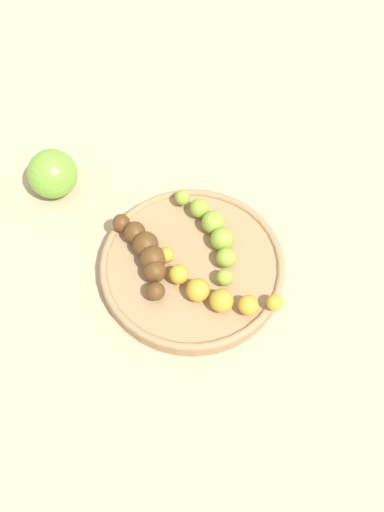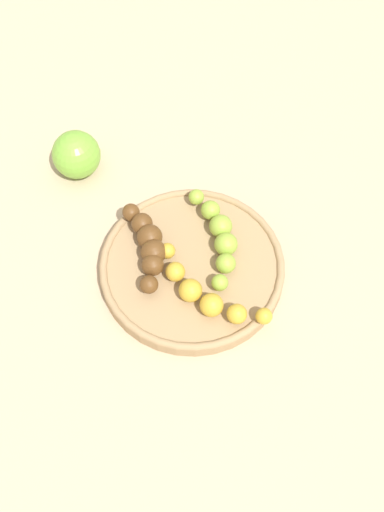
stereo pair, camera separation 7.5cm
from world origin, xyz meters
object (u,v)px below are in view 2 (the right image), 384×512
object	(u,v)px
banana_green	(219,236)
banana_overripe	(148,245)
banana_spotted	(205,293)
apple_green	(76,155)
fruit_bowl	(192,266)

from	to	relation	value
banana_green	banana_overripe	bearing A→B (deg)	177.22
banana_spotted	apple_green	xyz separation A→B (m)	(-0.12, 0.25, 0.00)
banana_spotted	apple_green	size ratio (longest dim) A/B	1.99
fruit_bowl	banana_spotted	xyz separation A→B (m)	(0.00, -0.05, 0.02)
banana_overripe	fruit_bowl	bearing A→B (deg)	-31.81
apple_green	banana_spotted	bearing A→B (deg)	-64.19
banana_spotted	fruit_bowl	bearing A→B (deg)	-125.04
banana_green	apple_green	distance (m)	0.24
fruit_bowl	banana_spotted	world-z (taller)	banana_spotted
banana_overripe	apple_green	world-z (taller)	apple_green
banana_overripe	banana_green	bearing A→B (deg)	-4.88
banana_spotted	apple_green	distance (m)	0.28
banana_overripe	apple_green	size ratio (longest dim) A/B	1.97
banana_overripe	banana_spotted	distance (m)	0.10
banana_overripe	banana_spotted	bearing A→B (deg)	-58.07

